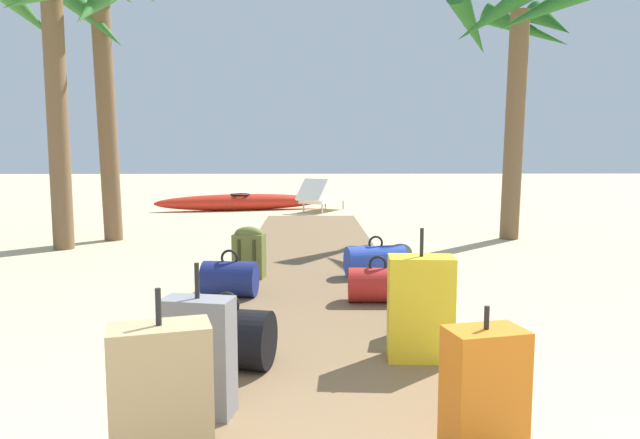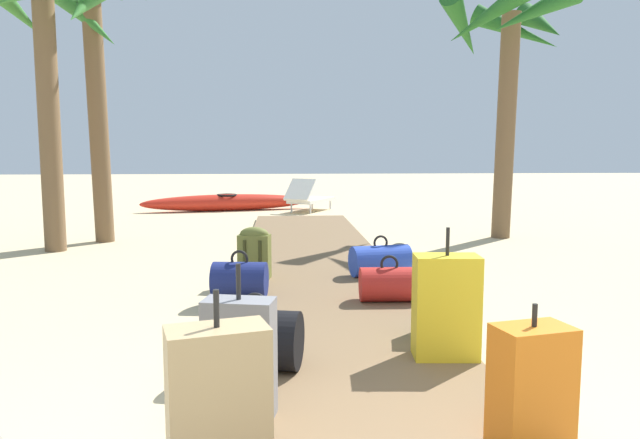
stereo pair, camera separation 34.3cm
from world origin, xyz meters
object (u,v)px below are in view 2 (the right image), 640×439
Objects in this scene: suitcase_grey at (240,358)px; kayak at (227,202)px; duffel_bag_black at (256,339)px; duffel_bag_navy at (240,279)px; suitcase_tan at (218,404)px; duffel_bag_red at (389,284)px; duffel_bag_blue at (380,260)px; backpack_olive at (254,252)px; backpack_teal at (444,301)px; suitcase_orange at (532,386)px; lounge_chair at (309,198)px; palm_tree_far_left at (44,35)px; suitcase_yellow at (446,307)px; palm_tree_near_left at (91,2)px; palm_tree_near_right at (507,49)px.

kayak is (-1.07, 11.16, -0.19)m from suitcase_grey.
duffel_bag_black is 0.68m from suitcase_grey.
duffel_bag_navy is 3.05m from suitcase_tan.
duffel_bag_blue is (0.10, 1.08, 0.01)m from duffel_bag_red.
suitcase_tan is at bearing -84.99° from kayak.
duffel_bag_red is at bearing -39.62° from backpack_olive.
backpack_teal is 0.72× the size of suitcase_orange.
duffel_bag_blue is at bearing 68.91° from suitcase_grey.
lounge_chair reaches higher than duffel_bag_black.
backpack_olive is 0.69× the size of suitcase_tan.
kayak is at bearing 104.12° from duffel_bag_red.
duffel_bag_blue is at bearing 30.41° from duffel_bag_navy.
suitcase_grey is 0.99× the size of suitcase_tan.
palm_tree_far_left is at bearing 151.77° from duffel_bag_blue.
palm_tree_near_left is at bearing 124.68° from suitcase_yellow.
duffel_bag_black is 2.60m from backpack_olive.
lounge_chair is at bearing 85.48° from suitcase_grey.
lounge_chair is 0.41× the size of kayak.
duffel_bag_black is 1.16× the size of duffel_bag_red.
palm_tree_near_right reaches higher than duffel_bag_blue.
suitcase_orange is 0.17× the size of kayak.
backpack_teal is at bearing 41.74° from suitcase_grey.
suitcase_grey is at bearing -88.75° from backpack_olive.
palm_tree_near_right reaches higher than suitcase_tan.
palm_tree_near_left is 6.50m from lounge_chair.
duffel_bag_red is at bearing -47.72° from palm_tree_near_left.
duffel_bag_black is 6.41m from palm_tree_far_left.
palm_tree_near_right reaches higher than duffel_bag_black.
suitcase_grey is (-1.17, -2.23, 0.15)m from duffel_bag_red.
palm_tree_near_right reaches higher than lounge_chair.
backpack_olive is 0.70× the size of suitcase_grey.
duffel_bag_red is at bearing -39.00° from palm_tree_far_left.
duffel_bag_red is 0.32× the size of lounge_chair.
duffel_bag_blue is 3.55m from suitcase_grey.
palm_tree_near_right is (6.35, 0.05, -0.61)m from palm_tree_near_left.
backpack_teal is 2.07m from duffel_bag_blue.
suitcase_orange is 7.69m from palm_tree_near_right.
suitcase_grey is (0.07, -3.26, 0.02)m from backpack_olive.
lounge_chair is (0.90, 11.38, -0.08)m from suitcase_tan.
palm_tree_near_left is (-2.63, 5.69, 3.34)m from duffel_bag_black.
backpack_olive is 0.14× the size of palm_tree_far_left.
duffel_bag_red is 2.63m from suitcase_orange.
duffel_bag_red is 1.00× the size of duffel_bag_navy.
lounge_chair is (-0.32, 8.57, 0.09)m from duffel_bag_red.
suitcase_orange is (1.52, -2.85, 0.11)m from duffel_bag_navy.
suitcase_grey reaches higher than lounge_chair.
palm_tree_near_right is at bearing 66.12° from suitcase_yellow.
suitcase_tan reaches higher than backpack_teal.
duffel_bag_black is 0.78× the size of suitcase_grey.
palm_tree_near_right is at bearing 57.07° from duffel_bag_black.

